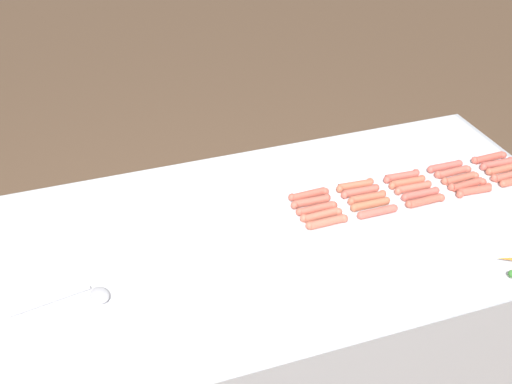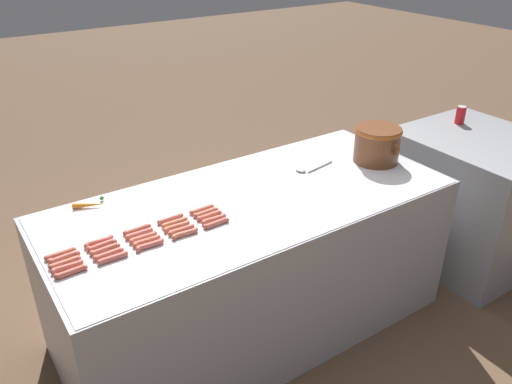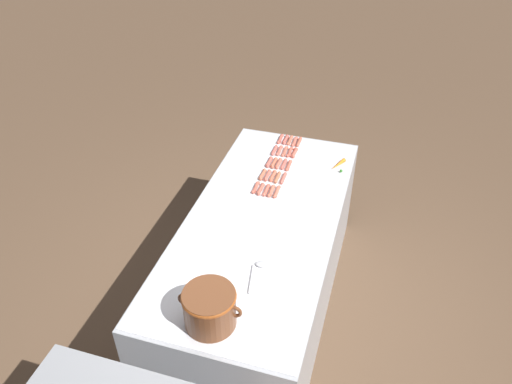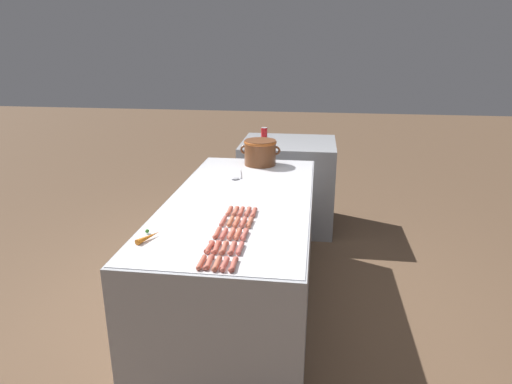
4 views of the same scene
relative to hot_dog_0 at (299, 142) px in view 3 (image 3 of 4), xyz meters
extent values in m
plane|color=brown|center=(0.02, 1.00, -0.90)|extent=(20.00, 20.00, 0.00)
cube|color=#ADAFB5|center=(0.02, 1.00, -0.46)|extent=(0.99, 2.23, 0.88)
cube|color=silver|center=(0.02, 1.00, -0.01)|extent=(0.97, 2.18, 0.00)
cylinder|color=#C45E48|center=(0.00, 0.00, 0.00)|extent=(0.03, 0.12, 0.03)
sphere|color=#C45E48|center=(0.00, -0.06, 0.00)|extent=(0.03, 0.03, 0.03)
sphere|color=#C45E48|center=(0.00, 0.06, 0.00)|extent=(0.03, 0.03, 0.03)
cylinder|color=#CA5C4A|center=(0.00, 0.18, 0.00)|extent=(0.03, 0.12, 0.03)
sphere|color=#CA5C4A|center=(0.00, 0.12, 0.00)|extent=(0.03, 0.03, 0.03)
sphere|color=#CA5C4A|center=(-0.01, 0.23, 0.00)|extent=(0.03, 0.03, 0.03)
cylinder|color=#C05B47|center=(0.00, 0.36, 0.00)|extent=(0.03, 0.12, 0.03)
sphere|color=#C05B47|center=(0.00, 0.30, 0.00)|extent=(0.03, 0.03, 0.03)
sphere|color=#C05B47|center=(0.00, 0.42, 0.00)|extent=(0.03, 0.03, 0.03)
cylinder|color=#C65E50|center=(0.00, 0.54, 0.00)|extent=(0.03, 0.12, 0.03)
sphere|color=#C65E50|center=(0.00, 0.48, 0.00)|extent=(0.03, 0.03, 0.03)
sphere|color=#C65E50|center=(0.00, 0.60, 0.00)|extent=(0.03, 0.03, 0.03)
cylinder|color=#CB654E|center=(0.00, 0.71, 0.00)|extent=(0.03, 0.12, 0.03)
sphere|color=#CB654E|center=(0.00, 0.66, 0.00)|extent=(0.03, 0.03, 0.03)
sphere|color=#CB654E|center=(0.00, 0.77, 0.00)|extent=(0.03, 0.03, 0.03)
cylinder|color=#CB6250|center=(0.04, 0.01, 0.00)|extent=(0.03, 0.12, 0.03)
sphere|color=#CB6250|center=(0.03, -0.05, 0.00)|extent=(0.03, 0.03, 0.03)
sphere|color=#CB6250|center=(0.04, 0.07, 0.00)|extent=(0.03, 0.03, 0.03)
cylinder|color=#C85B49|center=(0.04, 0.18, 0.00)|extent=(0.03, 0.12, 0.03)
sphere|color=#C85B49|center=(0.03, 0.12, 0.00)|extent=(0.03, 0.03, 0.03)
sphere|color=#C85B49|center=(0.04, 0.23, 0.00)|extent=(0.03, 0.03, 0.03)
cylinder|color=#CA5D50|center=(0.04, 0.36, 0.00)|extent=(0.03, 0.12, 0.03)
sphere|color=#CA5D50|center=(0.04, 0.30, 0.00)|extent=(0.03, 0.03, 0.03)
sphere|color=#CA5D50|center=(0.04, 0.41, 0.00)|extent=(0.03, 0.03, 0.03)
cylinder|color=#BF6847|center=(0.04, 0.54, 0.00)|extent=(0.03, 0.12, 0.03)
sphere|color=#BF6847|center=(0.04, 0.48, 0.00)|extent=(0.03, 0.03, 0.03)
sphere|color=#BF6847|center=(0.04, 0.60, 0.00)|extent=(0.03, 0.03, 0.03)
cylinder|color=#C46750|center=(0.04, 0.72, 0.00)|extent=(0.03, 0.12, 0.03)
sphere|color=#C46750|center=(0.04, 0.66, 0.00)|extent=(0.03, 0.03, 0.03)
sphere|color=#C46750|center=(0.04, 0.77, 0.00)|extent=(0.03, 0.03, 0.03)
cylinder|color=#C4654C|center=(0.08, 0.00, 0.00)|extent=(0.03, 0.12, 0.03)
sphere|color=#C4654C|center=(0.08, -0.06, 0.00)|extent=(0.03, 0.03, 0.03)
sphere|color=#C4654C|center=(0.08, 0.06, 0.00)|extent=(0.03, 0.03, 0.03)
cylinder|color=#C0614B|center=(0.08, 0.18, 0.00)|extent=(0.03, 0.12, 0.03)
sphere|color=#C0614B|center=(0.07, 0.12, 0.00)|extent=(0.03, 0.03, 0.03)
sphere|color=#C0614B|center=(0.08, 0.24, 0.00)|extent=(0.03, 0.03, 0.03)
cylinder|color=#CC6551|center=(0.08, 0.36, 0.00)|extent=(0.03, 0.12, 0.03)
sphere|color=#CC6551|center=(0.08, 0.30, 0.00)|extent=(0.03, 0.03, 0.03)
sphere|color=#CC6551|center=(0.08, 0.42, 0.00)|extent=(0.03, 0.03, 0.03)
cylinder|color=#C66248|center=(0.08, 0.53, 0.00)|extent=(0.03, 0.12, 0.03)
sphere|color=#C66248|center=(0.08, 0.47, 0.00)|extent=(0.03, 0.03, 0.03)
sphere|color=#C66248|center=(0.08, 0.59, 0.00)|extent=(0.03, 0.03, 0.03)
cylinder|color=#CA5D4B|center=(0.08, 0.71, 0.00)|extent=(0.03, 0.12, 0.03)
sphere|color=#CA5D4B|center=(0.08, 0.66, 0.00)|extent=(0.03, 0.03, 0.03)
sphere|color=#CA5D4B|center=(0.08, 0.77, 0.00)|extent=(0.03, 0.03, 0.03)
cylinder|color=#C65D50|center=(0.11, 0.00, 0.00)|extent=(0.03, 0.12, 0.03)
sphere|color=#C65D50|center=(0.12, -0.06, 0.00)|extent=(0.03, 0.03, 0.03)
sphere|color=#C65D50|center=(0.11, 0.06, 0.00)|extent=(0.03, 0.03, 0.03)
cylinder|color=#C56150|center=(0.12, 0.18, 0.00)|extent=(0.03, 0.12, 0.03)
sphere|color=#C56150|center=(0.12, 0.12, 0.00)|extent=(0.03, 0.03, 0.03)
sphere|color=#C56150|center=(0.12, 0.24, 0.00)|extent=(0.03, 0.03, 0.03)
cylinder|color=#CA6248|center=(0.12, 0.36, 0.00)|extent=(0.03, 0.12, 0.03)
sphere|color=#CA6248|center=(0.12, 0.30, 0.00)|extent=(0.03, 0.03, 0.03)
sphere|color=#CA6248|center=(0.11, 0.42, 0.00)|extent=(0.03, 0.03, 0.03)
cylinder|color=#C55E4E|center=(0.12, 0.54, 0.00)|extent=(0.03, 0.12, 0.03)
sphere|color=#C55E4E|center=(0.12, 0.48, 0.00)|extent=(0.03, 0.03, 0.03)
sphere|color=#C55E4E|center=(0.12, 0.60, 0.00)|extent=(0.03, 0.03, 0.03)
cylinder|color=#BF5E4C|center=(0.12, 0.72, 0.00)|extent=(0.03, 0.12, 0.03)
sphere|color=#BF5E4C|center=(0.12, 0.66, 0.00)|extent=(0.03, 0.03, 0.03)
sphere|color=#BF5E4C|center=(0.12, 0.78, 0.00)|extent=(0.03, 0.03, 0.03)
cylinder|color=#C6594A|center=(0.16, 0.00, 0.00)|extent=(0.03, 0.12, 0.03)
sphere|color=#C6594A|center=(0.16, -0.06, 0.00)|extent=(0.03, 0.03, 0.03)
sphere|color=#C6594A|center=(0.16, 0.06, 0.00)|extent=(0.03, 0.03, 0.03)
cylinder|color=#CA5B50|center=(0.16, 0.18, 0.00)|extent=(0.03, 0.12, 0.03)
sphere|color=#CA5B50|center=(0.16, 0.13, 0.00)|extent=(0.03, 0.03, 0.03)
sphere|color=#CA5B50|center=(0.16, 0.24, 0.00)|extent=(0.03, 0.03, 0.03)
cylinder|color=#C75C4F|center=(0.16, 0.36, 0.00)|extent=(0.03, 0.12, 0.03)
sphere|color=#C75C4F|center=(0.16, 0.30, 0.00)|extent=(0.03, 0.03, 0.03)
sphere|color=#C75C4F|center=(0.15, 0.42, 0.00)|extent=(0.03, 0.03, 0.03)
cylinder|color=#C06348|center=(0.16, 0.54, 0.00)|extent=(0.03, 0.12, 0.03)
sphere|color=#C06348|center=(0.16, 0.48, 0.00)|extent=(0.03, 0.03, 0.03)
sphere|color=#C06348|center=(0.15, 0.60, 0.00)|extent=(0.03, 0.03, 0.03)
cylinder|color=#C25948|center=(0.16, 0.71, 0.00)|extent=(0.03, 0.12, 0.03)
sphere|color=#C25948|center=(0.16, 0.65, 0.00)|extent=(0.03, 0.03, 0.03)
sphere|color=#C25948|center=(0.16, 0.77, 0.00)|extent=(0.03, 0.03, 0.03)
cylinder|color=brown|center=(0.05, 1.91, 0.10)|extent=(0.27, 0.27, 0.22)
torus|color=#9E4A1B|center=(0.05, 1.91, 0.19)|extent=(0.29, 0.29, 0.03)
torus|color=brown|center=(-0.09, 1.91, 0.12)|extent=(0.08, 0.02, 0.08)
torus|color=brown|center=(0.18, 1.91, 0.12)|extent=(0.08, 0.02, 0.08)
cylinder|color=#B7B7BC|center=(-0.07, 1.56, -0.01)|extent=(0.05, 0.22, 0.01)
ellipsoid|color=#B7B7BC|center=(-0.09, 1.43, 0.00)|extent=(0.08, 0.06, 0.02)
cone|color=orange|center=(-0.36, 0.25, 0.00)|extent=(0.10, 0.17, 0.03)
sphere|color=#387F2D|center=(-0.40, 0.32, 0.00)|extent=(0.02, 0.02, 0.02)
camera|label=1|loc=(-1.47, 1.46, 1.23)|focal=45.99mm
camera|label=2|loc=(2.06, -0.32, 1.32)|focal=36.10mm
camera|label=3|loc=(-0.67, 3.45, 2.12)|focal=34.75mm
camera|label=4|loc=(0.53, -1.94, 1.03)|focal=31.93mm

